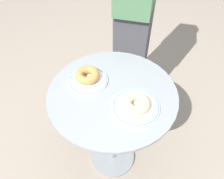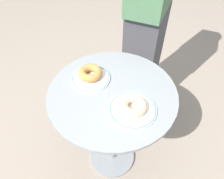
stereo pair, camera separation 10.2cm
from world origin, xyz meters
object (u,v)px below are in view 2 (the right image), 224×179
at_px(plate_left, 91,78).
at_px(donut_glazed, 133,106).
at_px(cafe_table, 112,117).
at_px(donut_old_fashioned, 90,73).
at_px(person_figure, 148,17).
at_px(plate_right, 133,109).

height_order(plate_left, donut_glazed, donut_glazed).
xyz_separation_m(cafe_table, donut_old_fashioned, (-0.16, 0.01, 0.26)).
bearing_deg(cafe_table, donut_glazed, -12.55).
distance_m(donut_old_fashioned, person_figure, 0.59).
bearing_deg(cafe_table, donut_old_fashioned, 177.01).
relative_size(cafe_table, person_figure, 0.43).
xyz_separation_m(plate_left, donut_glazed, (0.29, -0.03, 0.03)).
relative_size(donut_old_fashioned, person_figure, 0.07).
relative_size(plate_left, plate_right, 0.92).
xyz_separation_m(donut_old_fashioned, donut_glazed, (0.30, -0.04, -0.00)).
bearing_deg(donut_old_fashioned, plate_right, -7.68).
bearing_deg(donut_old_fashioned, person_figure, 90.73).
bearing_deg(person_figure, donut_glazed, -63.51).
bearing_deg(plate_right, donut_old_fashioned, 172.32).
height_order(donut_glazed, person_figure, person_figure).
bearing_deg(plate_left, donut_old_fashioned, 145.25).
bearing_deg(donut_old_fashioned, plate_left, -34.75).
xyz_separation_m(donut_glazed, person_figure, (-0.31, 0.62, 0.07)).
bearing_deg(donut_glazed, donut_old_fashioned, 172.32).
xyz_separation_m(cafe_table, plate_right, (0.15, -0.03, 0.23)).
bearing_deg(plate_left, person_figure, 91.62).
distance_m(cafe_table, person_figure, 0.69).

